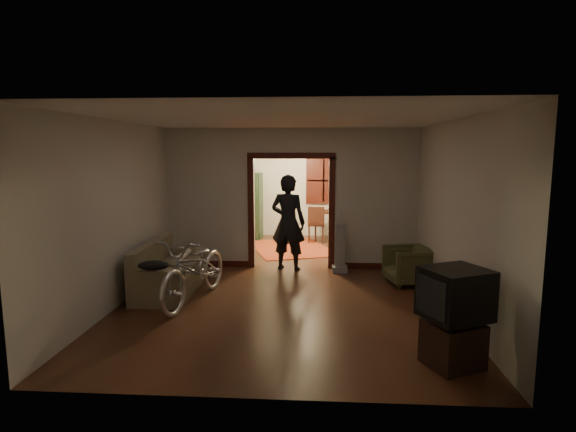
# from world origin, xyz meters

# --- Properties ---
(floor) EXTENTS (5.00, 8.50, 0.01)m
(floor) POSITION_xyz_m (0.00, 0.00, 0.00)
(floor) COLOR #381C12
(floor) RESTS_ON ground
(ceiling) EXTENTS (5.00, 8.50, 0.01)m
(ceiling) POSITION_xyz_m (0.00, 0.00, 2.80)
(ceiling) COLOR white
(ceiling) RESTS_ON floor
(wall_back) EXTENTS (5.00, 0.02, 2.80)m
(wall_back) POSITION_xyz_m (0.00, 4.25, 1.40)
(wall_back) COLOR beige
(wall_back) RESTS_ON floor
(wall_left) EXTENTS (0.02, 8.50, 2.80)m
(wall_left) POSITION_xyz_m (-2.50, 0.00, 1.40)
(wall_left) COLOR beige
(wall_left) RESTS_ON floor
(wall_right) EXTENTS (0.02, 8.50, 2.80)m
(wall_right) POSITION_xyz_m (2.50, 0.00, 1.40)
(wall_right) COLOR beige
(wall_right) RESTS_ON floor
(partition_wall) EXTENTS (5.00, 0.14, 2.80)m
(partition_wall) POSITION_xyz_m (0.00, 0.75, 1.40)
(partition_wall) COLOR beige
(partition_wall) RESTS_ON floor
(door_casing) EXTENTS (1.74, 0.20, 2.32)m
(door_casing) POSITION_xyz_m (0.00, 0.75, 1.10)
(door_casing) COLOR #38110C
(door_casing) RESTS_ON floor
(far_window) EXTENTS (0.98, 0.06, 1.28)m
(far_window) POSITION_xyz_m (0.70, 4.21, 1.55)
(far_window) COLOR black
(far_window) RESTS_ON wall_back
(chandelier) EXTENTS (0.24, 0.24, 0.24)m
(chandelier) POSITION_xyz_m (0.00, 2.50, 2.35)
(chandelier) COLOR #FFE0A5
(chandelier) RESTS_ON ceiling
(light_switch) EXTENTS (0.08, 0.01, 0.12)m
(light_switch) POSITION_xyz_m (1.05, 0.68, 1.25)
(light_switch) COLOR silver
(light_switch) RESTS_ON partition_wall
(sofa) EXTENTS (0.81, 1.79, 0.82)m
(sofa) POSITION_xyz_m (-1.93, -1.01, 0.41)
(sofa) COLOR #696046
(sofa) RESTS_ON floor
(rolled_paper) EXTENTS (0.11, 0.87, 0.11)m
(rolled_paper) POSITION_xyz_m (-1.83, -0.71, 0.53)
(rolled_paper) COLOR beige
(rolled_paper) RESTS_ON sofa
(jacket) EXTENTS (0.46, 0.34, 0.13)m
(jacket) POSITION_xyz_m (-1.88, -1.92, 0.68)
(jacket) COLOR black
(jacket) RESTS_ON sofa
(bicycle) EXTENTS (1.09, 2.11, 1.06)m
(bicycle) POSITION_xyz_m (-1.37, -1.52, 0.53)
(bicycle) COLOR silver
(bicycle) RESTS_ON floor
(armchair) EXTENTS (0.87, 0.86, 0.68)m
(armchair) POSITION_xyz_m (2.14, -0.33, 0.34)
(armchair) COLOR #4F502D
(armchair) RESTS_ON floor
(tv_stand) EXTENTS (0.70, 0.68, 0.49)m
(tv_stand) POSITION_xyz_m (2.01, -3.44, 0.25)
(tv_stand) COLOR black
(tv_stand) RESTS_ON floor
(crt_tv) EXTENTS (0.82, 0.78, 0.55)m
(crt_tv) POSITION_xyz_m (2.01, -3.44, 0.82)
(crt_tv) COLOR black
(crt_tv) RESTS_ON tv_stand
(vacuum) EXTENTS (0.36, 0.32, 0.96)m
(vacuum) POSITION_xyz_m (0.97, 0.40, 0.48)
(vacuum) COLOR gray
(vacuum) RESTS_ON floor
(person) EXTENTS (0.78, 0.61, 1.90)m
(person) POSITION_xyz_m (-0.05, 0.53, 0.95)
(person) COLOR black
(person) RESTS_ON floor
(oriental_rug) EXTENTS (2.36, 2.69, 0.02)m
(oriental_rug) POSITION_xyz_m (-0.11, 2.50, 0.01)
(oriental_rug) COLOR maroon
(oriental_rug) RESTS_ON floor
(locker) EXTENTS (0.96, 0.63, 1.78)m
(locker) POSITION_xyz_m (-1.43, 3.75, 0.89)
(locker) COLOR #213722
(locker) RESTS_ON floor
(globe) EXTENTS (0.30, 0.30, 0.30)m
(globe) POSITION_xyz_m (-1.43, 3.75, 1.94)
(globe) COLOR #1E5972
(globe) RESTS_ON locker
(desk) EXTENTS (1.13, 0.72, 0.79)m
(desk) POSITION_xyz_m (0.97, 3.53, 0.40)
(desk) COLOR black
(desk) RESTS_ON floor
(desk_chair) EXTENTS (0.50, 0.50, 0.95)m
(desk_chair) POSITION_xyz_m (0.50, 3.32, 0.47)
(desk_chair) COLOR black
(desk_chair) RESTS_ON floor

